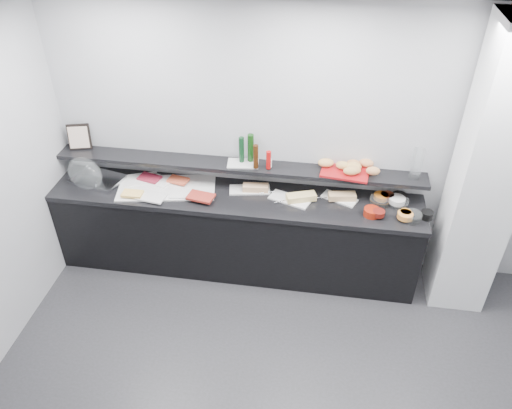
# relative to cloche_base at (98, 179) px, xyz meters

# --- Properties ---
(back_wall) EXTENTS (5.00, 0.02, 2.70)m
(back_wall) POSITION_rel_cloche_base_xyz_m (2.10, 0.26, 0.43)
(back_wall) COLOR #A9ABB0
(back_wall) RESTS_ON ground
(ceiling) EXTENTS (5.00, 5.00, 0.00)m
(ceiling) POSITION_rel_cloche_base_xyz_m (2.10, -1.74, 1.78)
(ceiling) COLOR white
(ceiling) RESTS_ON back_wall
(column) EXTENTS (0.50, 0.50, 2.70)m
(column) POSITION_rel_cloche_base_xyz_m (3.60, -0.09, 0.43)
(column) COLOR white
(column) RESTS_ON ground
(buffet_cabinet) EXTENTS (3.60, 0.60, 0.85)m
(buffet_cabinet) POSITION_rel_cloche_base_xyz_m (1.40, -0.04, -0.50)
(buffet_cabinet) COLOR black
(buffet_cabinet) RESTS_ON ground
(counter_top) EXTENTS (3.62, 0.62, 0.05)m
(counter_top) POSITION_rel_cloche_base_xyz_m (1.40, -0.04, -0.05)
(counter_top) COLOR black
(counter_top) RESTS_ON buffet_cabinet
(wall_shelf) EXTENTS (3.60, 0.25, 0.04)m
(wall_shelf) POSITION_rel_cloche_base_xyz_m (1.40, 0.14, 0.21)
(wall_shelf) COLOR black
(wall_shelf) RESTS_ON back_wall
(cloche_base) EXTENTS (0.55, 0.43, 0.04)m
(cloche_base) POSITION_rel_cloche_base_xyz_m (0.00, 0.00, 0.00)
(cloche_base) COLOR #ABADB2
(cloche_base) RESTS_ON counter_top
(cloche_dome) EXTENTS (0.46, 0.39, 0.34)m
(cloche_dome) POSITION_rel_cloche_base_xyz_m (-0.08, -0.07, 0.11)
(cloche_dome) COLOR silver
(cloche_dome) RESTS_ON cloche_base
(linen_runner) EXTENTS (1.01, 0.61, 0.01)m
(linen_runner) POSITION_rel_cloche_base_xyz_m (0.72, -0.02, -0.01)
(linen_runner) COLOR silver
(linen_runner) RESTS_ON counter_top
(platter_meat_a) EXTENTS (0.35, 0.30, 0.01)m
(platter_meat_a) POSITION_rel_cloche_base_xyz_m (0.44, 0.08, 0.00)
(platter_meat_a) COLOR white
(platter_meat_a) RESTS_ON linen_runner
(food_meat_a) EXTENTS (0.24, 0.19, 0.02)m
(food_meat_a) POSITION_rel_cloche_base_xyz_m (0.52, 0.08, 0.02)
(food_meat_a) COLOR maroon
(food_meat_a) RESTS_ON platter_meat_a
(platter_salmon) EXTENTS (0.31, 0.26, 0.01)m
(platter_salmon) POSITION_rel_cloche_base_xyz_m (0.61, 0.07, 0.00)
(platter_salmon) COLOR white
(platter_salmon) RESTS_ON linen_runner
(food_salmon) EXTENTS (0.22, 0.17, 0.02)m
(food_salmon) POSITION_rel_cloche_base_xyz_m (0.81, 0.08, 0.02)
(food_salmon) COLOR #D74A2C
(food_salmon) RESTS_ON platter_salmon
(platter_cheese) EXTENTS (0.29, 0.21, 0.01)m
(platter_cheese) POSITION_rel_cloche_base_xyz_m (0.63, -0.21, 0.00)
(platter_cheese) COLOR silver
(platter_cheese) RESTS_ON linen_runner
(food_cheese) EXTENTS (0.20, 0.13, 0.02)m
(food_cheese) POSITION_rel_cloche_base_xyz_m (0.44, -0.21, 0.02)
(food_cheese) COLOR #FDC962
(food_cheese) RESTS_ON platter_cheese
(platter_meat_b) EXTENTS (0.28, 0.20, 0.01)m
(platter_meat_b) POSITION_rel_cloche_base_xyz_m (0.92, -0.11, 0.00)
(platter_meat_b) COLOR white
(platter_meat_b) RESTS_ON linen_runner
(food_meat_b) EXTENTS (0.27, 0.20, 0.02)m
(food_meat_b) POSITION_rel_cloche_base_xyz_m (1.10, -0.16, 0.02)
(food_meat_b) COLOR maroon
(food_meat_b) RESTS_ON platter_meat_b
(sandwich_plate_left) EXTENTS (0.42, 0.24, 0.01)m
(sandwich_plate_left) POSITION_rel_cloche_base_xyz_m (1.54, 0.07, -0.01)
(sandwich_plate_left) COLOR silver
(sandwich_plate_left) RESTS_ON counter_top
(sandwich_food_left) EXTENTS (0.26, 0.12, 0.06)m
(sandwich_food_left) POSITION_rel_cloche_base_xyz_m (1.60, 0.06, 0.02)
(sandwich_food_left) COLOR tan
(sandwich_food_left) RESTS_ON sandwich_plate_left
(tongs_left) EXTENTS (0.15, 0.06, 0.01)m
(tongs_left) POSITION_rel_cloche_base_xyz_m (1.71, 0.04, -0.00)
(tongs_left) COLOR silver
(tongs_left) RESTS_ON sandwich_plate_left
(sandwich_plate_mid) EXTENTS (0.42, 0.29, 0.01)m
(sandwich_plate_mid) POSITION_rel_cloche_base_xyz_m (1.94, -0.03, -0.01)
(sandwich_plate_mid) COLOR silver
(sandwich_plate_mid) RESTS_ON counter_top
(sandwich_food_mid) EXTENTS (0.30, 0.20, 0.06)m
(sandwich_food_mid) POSITION_rel_cloche_base_xyz_m (2.05, -0.03, 0.02)
(sandwich_food_mid) COLOR tan
(sandwich_food_mid) RESTS_ON sandwich_plate_mid
(tongs_mid) EXTENTS (0.14, 0.09, 0.01)m
(tongs_mid) POSITION_rel_cloche_base_xyz_m (1.87, -0.08, -0.00)
(tongs_mid) COLOR #BABDC2
(tongs_mid) RESTS_ON sandwich_plate_mid
(sandwich_plate_right) EXTENTS (0.36, 0.27, 0.01)m
(sandwich_plate_right) POSITION_rel_cloche_base_xyz_m (2.41, 0.06, -0.01)
(sandwich_plate_right) COLOR silver
(sandwich_plate_right) RESTS_ON counter_top
(sandwich_food_right) EXTENTS (0.27, 0.14, 0.06)m
(sandwich_food_right) POSITION_rel_cloche_base_xyz_m (2.43, 0.05, 0.02)
(sandwich_food_right) COLOR tan
(sandwich_food_right) RESTS_ON sandwich_plate_right
(tongs_right) EXTENTS (0.16, 0.04, 0.01)m
(tongs_right) POSITION_rel_cloche_base_xyz_m (2.21, 0.02, -0.00)
(tongs_right) COLOR #ACAEB2
(tongs_right) RESTS_ON sandwich_plate_right
(bowl_glass_fruit) EXTENTS (0.23, 0.23, 0.07)m
(bowl_glass_fruit) POSITION_rel_cloche_base_xyz_m (2.78, 0.04, 0.02)
(bowl_glass_fruit) COLOR white
(bowl_glass_fruit) RESTS_ON counter_top
(fill_glass_fruit) EXTENTS (0.17, 0.17, 0.05)m
(fill_glass_fruit) POSITION_rel_cloche_base_xyz_m (2.79, 0.09, 0.03)
(fill_glass_fruit) COLOR orange
(fill_glass_fruit) RESTS_ON bowl_glass_fruit
(bowl_black_jam) EXTENTS (0.18, 0.18, 0.07)m
(bowl_black_jam) POSITION_rel_cloche_base_xyz_m (2.96, 0.12, 0.02)
(bowl_black_jam) COLOR black
(bowl_black_jam) RESTS_ON counter_top
(fill_black_jam) EXTENTS (0.16, 0.16, 0.05)m
(fill_black_jam) POSITION_rel_cloche_base_xyz_m (2.85, 0.11, 0.03)
(fill_black_jam) COLOR #5F1F0D
(fill_black_jam) RESTS_ON bowl_black_jam
(bowl_glass_cream) EXTENTS (0.22, 0.22, 0.07)m
(bowl_glass_cream) POSITION_rel_cloche_base_xyz_m (2.96, 0.04, 0.02)
(bowl_glass_cream) COLOR white
(bowl_glass_cream) RESTS_ON counter_top
(fill_glass_cream) EXTENTS (0.17, 0.17, 0.05)m
(fill_glass_cream) POSITION_rel_cloche_base_xyz_m (2.94, 0.06, 0.03)
(fill_glass_cream) COLOR white
(fill_glass_cream) RESTS_ON bowl_glass_cream
(bowl_red_jam) EXTENTS (0.16, 0.16, 0.07)m
(bowl_red_jam) POSITION_rel_cloche_base_xyz_m (2.70, -0.15, 0.02)
(bowl_red_jam) COLOR maroon
(bowl_red_jam) RESTS_ON counter_top
(fill_red_jam) EXTENTS (0.12, 0.12, 0.05)m
(fill_red_jam) POSITION_rel_cloche_base_xyz_m (2.76, -0.17, 0.03)
(fill_red_jam) COLOR #5B120D
(fill_red_jam) RESTS_ON bowl_red_jam
(bowl_glass_salmon) EXTENTS (0.22, 0.22, 0.07)m
(bowl_glass_salmon) POSITION_rel_cloche_base_xyz_m (3.06, -0.17, 0.02)
(bowl_glass_salmon) COLOR white
(bowl_glass_salmon) RESTS_ON counter_top
(fill_glass_salmon) EXTENTS (0.17, 0.17, 0.05)m
(fill_glass_salmon) POSITION_rel_cloche_base_xyz_m (2.99, -0.17, 0.03)
(fill_glass_salmon) COLOR orange
(fill_glass_salmon) RESTS_ON bowl_glass_salmon
(bowl_black_fruit) EXTENTS (0.13, 0.13, 0.07)m
(bowl_black_fruit) POSITION_rel_cloche_base_xyz_m (3.19, -0.12, 0.02)
(bowl_black_fruit) COLOR black
(bowl_black_fruit) RESTS_ON counter_top
(fill_black_fruit) EXTENTS (0.11, 0.11, 0.05)m
(fill_black_fruit) POSITION_rel_cloche_base_xyz_m (3.00, -0.14, 0.03)
(fill_black_fruit) COLOR orange
(fill_black_fruit) RESTS_ON bowl_black_fruit
(framed_print) EXTENTS (0.23, 0.13, 0.26)m
(framed_print) POSITION_rel_cloche_base_xyz_m (-0.21, 0.20, 0.36)
(framed_print) COLOR black
(framed_print) RESTS_ON wall_shelf
(print_art) EXTENTS (0.20, 0.10, 0.22)m
(print_art) POSITION_rel_cloche_base_xyz_m (-0.21, 0.18, 0.36)
(print_art) COLOR beige
(print_art) RESTS_ON framed_print
(condiment_tray) EXTENTS (0.32, 0.21, 0.01)m
(condiment_tray) POSITION_rel_cloche_base_xyz_m (1.46, 0.15, 0.24)
(condiment_tray) COLOR silver
(condiment_tray) RESTS_ON wall_shelf
(bottle_green_a) EXTENTS (0.06, 0.06, 0.26)m
(bottle_green_a) POSITION_rel_cloche_base_xyz_m (1.44, 0.17, 0.37)
(bottle_green_a) COLOR black
(bottle_green_a) RESTS_ON condiment_tray
(bottle_brown) EXTENTS (0.06, 0.06, 0.24)m
(bottle_brown) POSITION_rel_cloche_base_xyz_m (1.59, 0.08, 0.36)
(bottle_brown) COLOR #331909
(bottle_brown) RESTS_ON condiment_tray
(bottle_green_b) EXTENTS (0.07, 0.07, 0.28)m
(bottle_green_b) POSITION_rel_cloche_base_xyz_m (1.53, 0.20, 0.38)
(bottle_green_b) COLOR #0F340E
(bottle_green_b) RESTS_ON condiment_tray
(bottle_hot) EXTENTS (0.06, 0.06, 0.18)m
(bottle_hot) POSITION_rel_cloche_base_xyz_m (1.71, 0.09, 0.33)
(bottle_hot) COLOR #B60D0D
(bottle_hot) RESTS_ON condiment_tray
(shaker_salt) EXTENTS (0.03, 0.03, 0.07)m
(shaker_salt) POSITION_rel_cloche_base_xyz_m (1.72, 0.14, 0.28)
(shaker_salt) COLOR silver
(shaker_salt) RESTS_ON condiment_tray
(shaker_pepper) EXTENTS (0.04, 0.04, 0.07)m
(shaker_pepper) POSITION_rel_cloche_base_xyz_m (1.73, 0.12, 0.28)
(shaker_pepper) COLOR white
(shaker_pepper) RESTS_ON condiment_tray
(bread_tray) EXTENTS (0.47, 0.36, 0.02)m
(bread_tray) POSITION_rel_cloche_base_xyz_m (2.43, 0.15, 0.24)
(bread_tray) COLOR #9F1115
(bread_tray) RESTS_ON wall_shelf
(bread_roll_nw) EXTENTS (0.16, 0.11, 0.08)m
(bread_roll_nw) POSITION_rel_cloche_base_xyz_m (2.25, 0.19, 0.29)
(bread_roll_nw) COLOR tan
(bread_roll_nw) RESTS_ON bread_tray
(bread_roll_n) EXTENTS (0.14, 0.10, 0.08)m
(bread_roll_n) POSITION_rel_cloche_base_xyz_m (2.51, 0.21, 0.29)
(bread_roll_n) COLOR #B17443
(bread_roll_n) RESTS_ON bread_tray
(bread_roll_ne) EXTENTS (0.15, 0.11, 0.08)m
(bread_roll_ne) POSITION_rel_cloche_base_xyz_m (2.63, 0.24, 0.29)
(bread_roll_ne) COLOR #C87F4C
(bread_roll_ne) RESTS_ON bread_tray
(bread_roll_sw) EXTENTS (0.16, 0.12, 0.08)m
(bread_roll_sw) POSITION_rel_cloche_base_xyz_m (2.48, 0.08, 0.29)
(bread_roll_sw) COLOR #BC8947
(bread_roll_sw) RESTS_ON bread_tray
(bread_roll_s) EXTENTS (0.15, 0.09, 0.08)m
(bread_roll_s) POSITION_rel_cloche_base_xyz_m (2.50, 0.10, 0.29)
(bread_roll_s) COLOR #B88246
(bread_roll_s) RESTS_ON bread_tray
(bread_roll_se) EXTENTS (0.13, 0.08, 0.08)m
(bread_roll_se) POSITION_rel_cloche_base_xyz_m (2.68, 0.11, 0.29)
(bread_roll_se) COLOR #C17F49
(bread_roll_se) RESTS_ON bread_tray
(bread_roll_midw) EXTENTS (0.15, 0.10, 0.08)m
(bread_roll_midw) POSITION_rel_cloche_base_xyz_m (2.41, 0.17, 0.29)
(bread_roll_midw) COLOR tan
(bread_roll_midw) RESTS_ON bread_tray
(bread_roll_mide) EXTENTS (0.16, 0.10, 0.08)m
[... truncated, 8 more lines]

